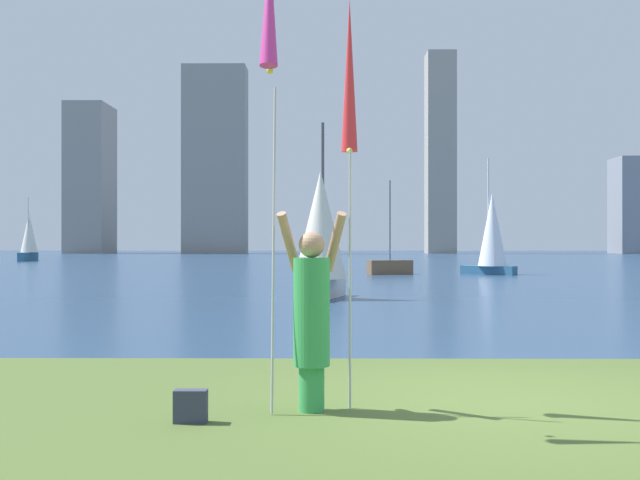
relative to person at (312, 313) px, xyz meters
The scene contains 12 objects.
ground 51.48m from the person, 87.80° to the left, with size 120.00×138.00×0.12m.
person is the anchor object (origin of this frame).
kite_flag_left 2.71m from the person, 128.97° to the right, with size 0.16×0.92×4.26m.
kite_flag_right 2.24m from the person, 30.19° to the left, with size 0.16×0.36×3.94m.
bag 1.39m from the person, 155.78° to the right, with size 0.29×0.13×0.29m.
sailboat_0 58.27m from the person, 113.82° to the left, with size 1.38×2.61×5.09m.
sailboat_4 13.87m from the person, 90.12° to the left, with size 1.79×2.94×4.88m.
sailboat_5 30.37m from the person, 74.75° to the left, with size 2.48×2.13×5.54m.
sailboat_6 29.59m from the person, 83.89° to the left, with size 2.22×1.26×4.50m.
skyline_tower_0 98.81m from the person, 108.42° to the left, with size 5.10×7.29×19.50m.
skyline_tower_1 92.19m from the person, 98.90° to the left, with size 7.99×4.33×23.82m.
skyline_tower_2 94.49m from the person, 80.87° to the left, with size 3.68×3.96×26.06m.
Camera 1 is at (-1.83, -7.67, 1.60)m, focal length 43.02 mm.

